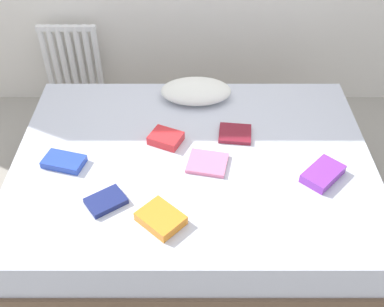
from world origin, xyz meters
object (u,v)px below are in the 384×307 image
pillow (195,91)px  textbook_pink (206,163)px  bed (192,189)px  textbook_navy (105,201)px  textbook_blue (63,162)px  textbook_purple (322,173)px  textbook_orange (160,218)px  radiator (71,60)px  textbook_red (165,138)px  textbook_maroon (234,134)px

pillow → textbook_pink: bearing=-84.7°
bed → textbook_navy: size_ratio=10.95×
textbook_blue → textbook_purple: textbook_purple is taller
textbook_orange → textbook_purple: textbook_orange is taller
bed → textbook_pink: 0.28m
radiator → textbook_orange: radiator is taller
bed → radiator: (-0.92, 1.20, 0.17)m
pillow → textbook_red: size_ratio=2.57×
textbook_red → textbook_pink: bearing=-14.7°
bed → textbook_red: bearing=140.1°
textbook_navy → textbook_purple: bearing=-25.9°
textbook_blue → bed: bearing=20.5°
bed → textbook_blue: (-0.69, -0.06, 0.27)m
textbook_maroon → textbook_orange: (-0.40, -0.65, 0.01)m
radiator → textbook_maroon: radiator is taller
textbook_maroon → textbook_orange: size_ratio=0.91×
textbook_maroon → textbook_blue: size_ratio=0.85×
textbook_maroon → textbook_navy: bearing=-135.4°
textbook_purple → textbook_pink: textbook_purple is taller
radiator → textbook_blue: (0.22, -1.26, 0.11)m
radiator → textbook_navy: radiator is taller
textbook_red → textbook_blue: size_ratio=0.80×
textbook_purple → textbook_pink: size_ratio=1.11×
textbook_red → textbook_purple: size_ratio=0.76×
textbook_maroon → radiator: bearing=145.2°
radiator → textbook_pink: bearing=-51.8°
textbook_red → textbook_pink: (0.23, -0.19, -0.01)m
bed → textbook_red: size_ratio=11.57×
bed → textbook_pink: bearing=-38.8°
radiator → textbook_orange: size_ratio=2.73×
radiator → textbook_blue: 1.28m
textbook_pink → textbook_red: bearing=152.2°
bed → pillow: size_ratio=4.51×
textbook_orange → textbook_pink: bearing=103.4°
textbook_purple → textbook_pink: 0.61m
pillow → textbook_blue: (-0.71, -0.62, -0.04)m
textbook_orange → pillow: bearing=123.7°
pillow → textbook_maroon: bearing=-58.8°
textbook_orange → textbook_purple: size_ratio=0.88×
textbook_blue → pillow: bearing=56.5°
radiator → textbook_blue: size_ratio=2.56×
pillow → textbook_pink: (0.06, -0.62, -0.05)m
textbook_maroon → textbook_purple: bearing=-32.5°
pillow → textbook_pink: size_ratio=2.14×
textbook_purple → textbook_pink: bearing=124.4°
textbook_blue → textbook_red: bearing=34.9°
textbook_red → textbook_orange: (0.00, -0.59, -0.00)m
textbook_maroon → textbook_navy: size_ratio=1.01×
radiator → textbook_red: bearing=-54.6°
textbook_maroon → textbook_red: textbook_red is taller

